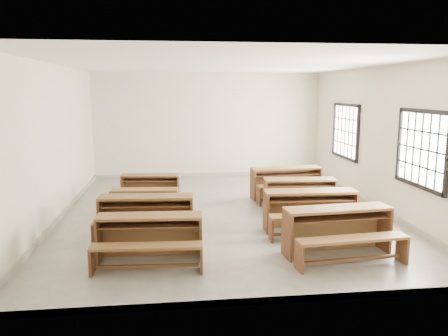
{
  "coord_description": "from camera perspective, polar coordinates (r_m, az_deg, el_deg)",
  "views": [
    {
      "loc": [
        -1.1,
        -9.28,
        2.66
      ],
      "look_at": [
        0.0,
        0.0,
        1.0
      ],
      "focal_mm": 35.0,
      "sensor_mm": 36.0,
      "label": 1
    }
  ],
  "objects": [
    {
      "name": "desk_set_2",
      "position": [
        9.32,
        -10.39,
        -4.34
      ],
      "size": [
        1.44,
        0.82,
        0.63
      ],
      "rotation": [
        0.0,
        0.0,
        -0.07
      ],
      "color": "brown",
      "rests_on": "ground"
    },
    {
      "name": "desk_set_6",
      "position": [
        9.95,
        9.9,
        -3.1
      ],
      "size": [
        1.64,
        0.93,
        0.72
      ],
      "rotation": [
        0.0,
        0.0,
        -0.07
      ],
      "color": "brown",
      "rests_on": "ground"
    },
    {
      "name": "desk_set_4",
      "position": [
        7.4,
        14.73,
        -7.57
      ],
      "size": [
        1.83,
        1.06,
        0.79
      ],
      "rotation": [
        0.0,
        0.0,
        0.08
      ],
      "color": "brown",
      "rests_on": "ground"
    },
    {
      "name": "desk_set_1",
      "position": [
        8.13,
        -10.13,
        -5.88
      ],
      "size": [
        1.77,
        1.0,
        0.77
      ],
      "rotation": [
        0.0,
        0.0,
        -0.06
      ],
      "color": "brown",
      "rests_on": "ground"
    },
    {
      "name": "desk_set_7",
      "position": [
        10.95,
        8.18,
        -1.65
      ],
      "size": [
        1.8,
        1.04,
        0.78
      ],
      "rotation": [
        0.0,
        0.0,
        0.08
      ],
      "color": "brown",
      "rests_on": "ground"
    },
    {
      "name": "desk_set_0",
      "position": [
        7.01,
        -9.68,
        -8.61
      ],
      "size": [
        1.69,
        0.94,
        0.74
      ],
      "rotation": [
        0.0,
        0.0,
        -0.05
      ],
      "color": "brown",
      "rests_on": "ground"
    },
    {
      "name": "desk_set_5",
      "position": [
        8.5,
        11.28,
        -5.13
      ],
      "size": [
        1.78,
        0.97,
        0.79
      ],
      "rotation": [
        0.0,
        0.0,
        -0.03
      ],
      "color": "brown",
      "rests_on": "ground"
    },
    {
      "name": "desk_set_3",
      "position": [
        10.83,
        -9.59,
        -2.27
      ],
      "size": [
        1.49,
        0.89,
        0.64
      ],
      "rotation": [
        0.0,
        0.0,
        -0.12
      ],
      "color": "brown",
      "rests_on": "ground"
    },
    {
      "name": "room",
      "position": [
        9.37,
        0.55,
        6.91
      ],
      "size": [
        8.5,
        8.5,
        3.2
      ],
      "color": "gray",
      "rests_on": "ground"
    }
  ]
}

